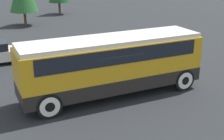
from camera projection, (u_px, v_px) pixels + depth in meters
The scene contains 4 objects.
ground_plane at pixel (112, 95), 16.57m from camera, with size 120.00×120.00×0.00m, color #26282B.
tour_bus at pixel (114, 61), 15.98m from camera, with size 9.58×2.51×3.12m.
parked_car_mid at pixel (103, 46), 23.40m from camera, with size 4.02×1.81×1.37m.
parked_car_far at pixel (139, 50), 22.19m from camera, with size 4.21×1.89×1.50m.
Camera 1 is at (-6.48, -13.71, 6.82)m, focal length 50.00 mm.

